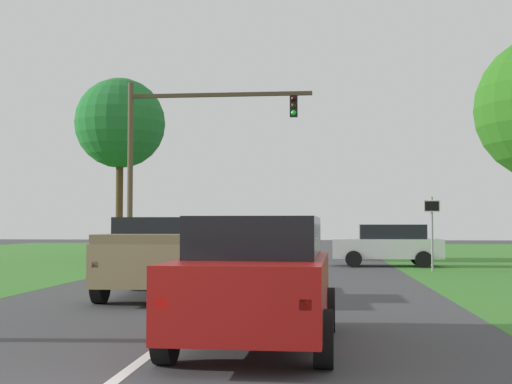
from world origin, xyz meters
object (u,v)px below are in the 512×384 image
at_px(red_suv_near, 258,277).
at_px(traffic_light, 177,143).
at_px(extra_tree_1, 120,124).
at_px(crossing_suv_far, 388,244).
at_px(pickup_truck_lead, 161,256).
at_px(keep_moving_sign, 432,224).

relative_size(red_suv_near, traffic_light, 0.58).
bearing_deg(extra_tree_1, crossing_suv_far, -18.21).
bearing_deg(traffic_light, crossing_suv_far, 2.73).
bearing_deg(crossing_suv_far, pickup_truck_lead, -117.42).
height_order(red_suv_near, pickup_truck_lead, pickup_truck_lead).
distance_m(pickup_truck_lead, keep_moving_sign, 12.63).
bearing_deg(keep_moving_sign, traffic_light, 165.81).
xyz_separation_m(crossing_suv_far, extra_tree_1, (-12.90, 4.24, 5.93)).
height_order(pickup_truck_lead, keep_moving_sign, keep_moving_sign).
distance_m(keep_moving_sign, extra_tree_1, 16.78).
xyz_separation_m(red_suv_near, pickup_truck_lead, (-2.96, 6.28, 0.01)).
bearing_deg(keep_moving_sign, pickup_truck_lead, -129.25).
relative_size(red_suv_near, crossing_suv_far, 1.02).
xyz_separation_m(traffic_light, keep_moving_sign, (10.29, -2.60, -3.47)).
height_order(red_suv_near, crossing_suv_far, red_suv_near).
distance_m(pickup_truck_lead, extra_tree_1, 19.07).
bearing_deg(pickup_truck_lead, traffic_light, 100.58).
distance_m(crossing_suv_far, extra_tree_1, 14.82).
xyz_separation_m(keep_moving_sign, crossing_suv_far, (-1.34, 3.03, -0.86)).
height_order(pickup_truck_lead, crossing_suv_far, pickup_truck_lead).
bearing_deg(traffic_light, keep_moving_sign, -14.19).
bearing_deg(pickup_truck_lead, keep_moving_sign, 50.75).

